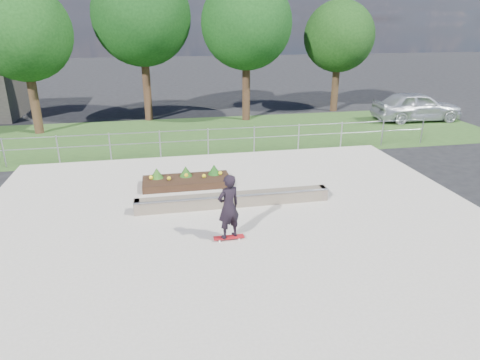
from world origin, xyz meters
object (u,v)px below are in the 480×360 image
at_px(grind_ledge, 234,200).
at_px(parked_car, 417,106).
at_px(planter_bed, 186,180).
at_px(skateboarder, 229,207).

relative_size(grind_ledge, parked_car, 1.22).
bearing_deg(grind_ledge, planter_bed, 121.77).
bearing_deg(planter_bed, parked_car, 29.75).
relative_size(skateboarder, parked_car, 0.37).
bearing_deg(grind_ledge, skateboarder, -103.59).
bearing_deg(grind_ledge, parked_car, 38.64).
height_order(grind_ledge, parked_car, parked_car).
xyz_separation_m(grind_ledge, skateboarder, (-0.51, -2.12, 0.73)).
bearing_deg(skateboarder, parked_car, 42.99).
bearing_deg(parked_car, planter_bed, 122.61).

